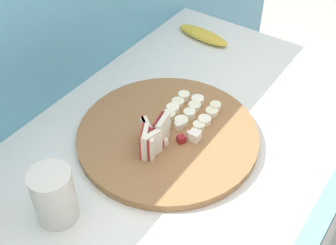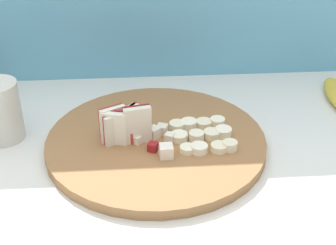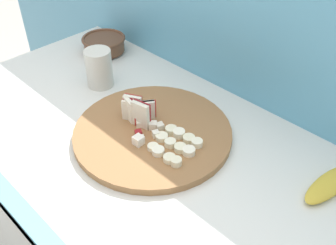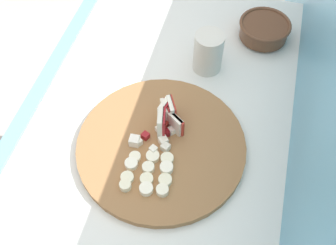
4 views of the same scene
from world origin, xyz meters
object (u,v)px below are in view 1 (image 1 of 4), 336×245
Objects in this scene: cutting_board at (168,136)px; banana_peel at (203,35)px; apple_wedge_fan at (152,137)px; apple_dice_pile at (172,135)px; banana_slice_rows at (190,110)px; small_jar at (54,196)px.

banana_peel reaches higher than cutting_board.
apple_dice_pile is (0.05, -0.02, -0.02)m from apple_wedge_fan.
banana_slice_rows is 0.68× the size of banana_peel.
banana_slice_rows is at bearing -3.45° from cutting_board.
apple_wedge_fan reaches higher than banana_slice_rows.
apple_dice_pile is at bearing -14.43° from small_jar.
banana_peel is (0.44, 0.15, -0.04)m from apple_wedge_fan.
cutting_board is 0.08m from banana_slice_rows.
small_jar is (-0.36, 0.06, 0.03)m from banana_slice_rows.
apple_wedge_fan reaches higher than banana_peel.
apple_dice_pile is at bearing -20.91° from apple_wedge_fan.
banana_peel is at bearing 8.29° from small_jar.
small_jar is (-0.27, 0.05, 0.05)m from cutting_board.
apple_dice_pile is 0.88× the size of banana_slice_rows.
apple_wedge_fan is at bearing 179.86° from cutting_board.
cutting_board is 2.39× the size of banana_peel.
apple_dice_pile is 0.88× the size of small_jar.
banana_slice_rows is at bearing -153.55° from banana_peel.
apple_dice_pile reaches higher than cutting_board.
small_jar reaches higher than apple_dice_pile.
apple_dice_pile is 0.43m from banana_peel.
cutting_board is 0.41m from banana_peel.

